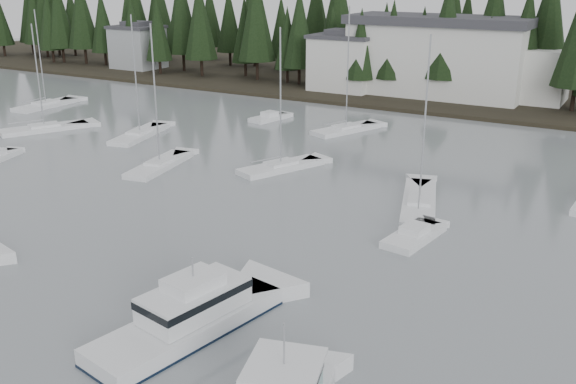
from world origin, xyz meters
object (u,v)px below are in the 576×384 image
(sailboat_6, at_px, (346,131))
(sailboat_9, at_px, (160,166))
(sailboat_10, at_px, (45,130))
(house_far_west, at_px, (138,46))
(sailboat_5, at_px, (140,136))
(house_west, at_px, (344,61))
(sailboat_3, at_px, (419,204))
(runabout_3, at_px, (270,119))
(runabout_1, at_px, (414,237))
(harbor_inn, at_px, (453,58))
(cabin_cruiser_center, at_px, (190,319))
(sailboat_1, at_px, (46,106))
(sailboat_0, at_px, (281,169))

(sailboat_6, xyz_separation_m, sailboat_9, (-8.89, -21.40, -0.01))
(sailboat_10, bearing_deg, house_far_west, 56.23)
(sailboat_5, distance_m, sailboat_10, 11.82)
(house_west, height_order, sailboat_6, sailboat_6)
(sailboat_3, bearing_deg, house_west, 15.01)
(sailboat_6, bearing_deg, runabout_3, 107.38)
(runabout_1, bearing_deg, sailboat_3, 24.26)
(runabout_3, bearing_deg, house_far_west, 73.04)
(house_far_west, bearing_deg, runabout_3, -28.74)
(runabout_3, bearing_deg, runabout_1, -121.91)
(sailboat_9, bearing_deg, house_far_west, 33.72)
(harbor_inn, bearing_deg, runabout_3, -121.61)
(cabin_cruiser_center, xyz_separation_m, sailboat_10, (-41.31, 25.88, -0.63))
(sailboat_9, height_order, sailboat_10, sailboat_9)
(house_far_west, xyz_separation_m, sailboat_6, (52.63, -23.80, -4.32))
(sailboat_9, xyz_separation_m, runabout_1, (26.06, -4.38, 0.05))
(sailboat_1, distance_m, sailboat_5, 22.94)
(sailboat_1, height_order, sailboat_9, sailboat_9)
(sailboat_0, bearing_deg, sailboat_3, -77.98)
(house_west, bearing_deg, runabout_3, -89.91)
(house_west, distance_m, house_far_west, 42.05)
(sailboat_0, relative_size, sailboat_10, 1.07)
(runabout_1, bearing_deg, sailboat_10, 87.13)
(sailboat_10, xyz_separation_m, runabout_3, (19.31, 17.53, 0.07))
(sailboat_0, relative_size, sailboat_5, 0.98)
(sailboat_5, height_order, sailboat_10, sailboat_5)
(house_west, xyz_separation_m, sailboat_1, (-30.07, -29.21, -4.59))
(sailboat_0, distance_m, sailboat_3, 14.36)
(harbor_inn, relative_size, sailboat_9, 2.19)
(sailboat_0, xyz_separation_m, sailboat_6, (-1.13, 16.37, 0.01))
(runabout_1, bearing_deg, sailboat_6, 41.61)
(sailboat_6, bearing_deg, sailboat_1, 121.74)
(sailboat_5, height_order, runabout_1, sailboat_5)
(house_far_west, distance_m, cabin_cruiser_center, 92.37)
(sailboat_5, bearing_deg, runabout_3, -43.03)
(sailboat_10, relative_size, runabout_3, 2.16)
(cabin_cruiser_center, xyz_separation_m, sailboat_6, (-11.40, 42.67, -0.60))
(sailboat_9, height_order, runabout_1, sailboat_9)
(runabout_3, bearing_deg, sailboat_9, -163.79)
(sailboat_6, bearing_deg, cabin_cruiser_center, -143.62)
(house_far_west, relative_size, runabout_3, 1.48)
(harbor_inn, height_order, sailboat_1, sailboat_1)
(sailboat_5, xyz_separation_m, runabout_1, (35.75, -12.33, 0.06))
(sailboat_5, relative_size, runabout_3, 2.36)
(sailboat_3, height_order, sailboat_10, sailboat_3)
(harbor_inn, xyz_separation_m, cabin_cruiser_center, (6.99, -67.80, -5.09))
(sailboat_10, bearing_deg, harbor_inn, -12.32)
(sailboat_0, xyz_separation_m, sailboat_5, (-19.70, 2.92, -0.01))
(harbor_inn, xyz_separation_m, sailboat_9, (-13.30, -46.54, -5.69))
(harbor_inn, height_order, sailboat_6, sailboat_6)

